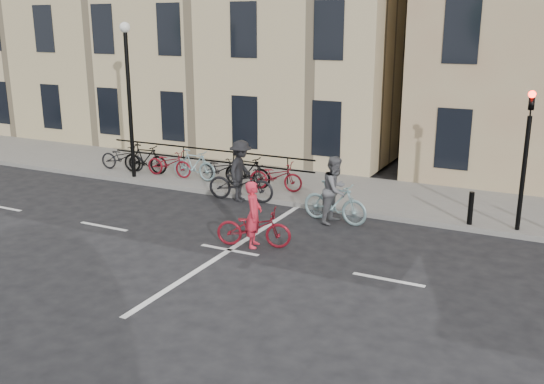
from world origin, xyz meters
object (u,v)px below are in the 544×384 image
at_px(lamp_post, 128,81).
at_px(cyclist_grey, 335,196).
at_px(traffic_light, 527,143).
at_px(cyclist_pink, 254,224).
at_px(cyclist_dark, 241,177).

relative_size(lamp_post, cyclist_grey, 2.63).
xyz_separation_m(traffic_light, lamp_post, (-12.70, 0.06, 1.04)).
distance_m(traffic_light, cyclist_pink, 7.19).
bearing_deg(cyclist_pink, traffic_light, -73.19).
distance_m(lamp_post, cyclist_grey, 8.56).
height_order(traffic_light, lamp_post, lamp_post).
relative_size(cyclist_grey, cyclist_dark, 0.90).
bearing_deg(cyclist_pink, lamp_post, 44.02).
bearing_deg(lamp_post, cyclist_grey, -8.56).
bearing_deg(traffic_light, lamp_post, 179.73).
bearing_deg(cyclist_grey, lamp_post, 88.42).
bearing_deg(cyclist_grey, traffic_light, -69.22).
relative_size(cyclist_pink, cyclist_dark, 0.89).
relative_size(traffic_light, cyclist_dark, 1.75).
height_order(traffic_light, cyclist_grey, traffic_light).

